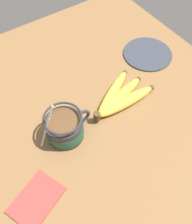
{
  "coord_description": "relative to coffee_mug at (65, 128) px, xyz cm",
  "views": [
    {
      "loc": [
        -17.86,
        -33.68,
        64.59
      ],
      "look_at": [
        4.26,
        -1.12,
        6.73
      ],
      "focal_mm": 40.0,
      "sensor_mm": 36.0,
      "label": 1
    }
  ],
  "objects": [
    {
      "name": "small_plate",
      "position": [
        40.37,
        11.84,
        -3.43
      ],
      "size": [
        17.17,
        17.17,
        0.6
      ],
      "color": "#333842",
      "rests_on": "table"
    },
    {
      "name": "napkin",
      "position": [
        -15.09,
        -11.66,
        -3.43
      ],
      "size": [
        14.91,
        12.87,
        0.6
      ],
      "color": "#A33833",
      "rests_on": "table"
    },
    {
      "name": "coffee_mug",
      "position": [
        0.0,
        0.0,
        0.0
      ],
      "size": [
        16.07,
        10.4,
        15.55
      ],
      "color": "#28282D",
      "rests_on": "table"
    },
    {
      "name": "banana_bunch",
      "position": [
        19.85,
        1.02,
        -2.11
      ],
      "size": [
        22.35,
        13.11,
        4.02
      ],
      "color": "#4C381E",
      "rests_on": "table"
    },
    {
      "name": "table",
      "position": [
        5.55,
        0.55,
        -5.14
      ],
      "size": [
        102.64,
        102.64,
        2.8
      ],
      "color": "brown",
      "rests_on": "ground"
    }
  ]
}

